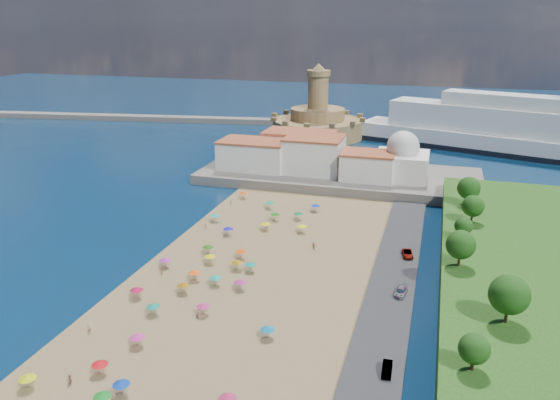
% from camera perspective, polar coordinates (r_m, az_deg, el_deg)
% --- Properties ---
extents(ground, '(700.00, 700.00, 0.00)m').
position_cam_1_polar(ground, '(117.14, -5.39, -7.27)').
color(ground, '#071938').
rests_on(ground, ground).
extents(terrace, '(90.00, 36.00, 3.00)m').
position_cam_1_polar(terrace, '(180.13, 6.17, 2.51)').
color(terrace, '#59544C').
rests_on(terrace, ground).
extents(jetty, '(18.00, 70.00, 2.40)m').
position_cam_1_polar(jetty, '(217.85, 2.16, 5.32)').
color(jetty, '#59544C').
rests_on(jetty, ground).
extents(breakwater, '(199.03, 34.77, 2.60)m').
position_cam_1_polar(breakwater, '(296.35, -14.43, 8.30)').
color(breakwater, '#59544C').
rests_on(breakwater, ground).
extents(waterfront_buildings, '(57.00, 29.00, 11.00)m').
position_cam_1_polar(waterfront_buildings, '(181.77, 2.22, 4.83)').
color(waterfront_buildings, silver).
rests_on(waterfront_buildings, terrace).
extents(domed_building, '(16.00, 16.00, 15.00)m').
position_cam_1_polar(domed_building, '(174.01, 12.64, 4.14)').
color(domed_building, silver).
rests_on(domed_building, terrace).
extents(fortress, '(40.00, 40.00, 32.40)m').
position_cam_1_polar(fortress, '(245.33, 3.94, 8.09)').
color(fortress, '#9D824E').
rests_on(fortress, ground).
extents(cruise_ship, '(128.47, 56.91, 28.09)m').
position_cam_1_polar(cruise_ship, '(231.89, 23.73, 6.38)').
color(cruise_ship, black).
rests_on(cruise_ship, ground).
extents(beach_parasols, '(32.99, 110.90, 2.20)m').
position_cam_1_polar(beach_parasols, '(106.01, -8.41, -9.01)').
color(beach_parasols, gray).
rests_on(beach_parasols, beach).
extents(beachgoers, '(34.58, 94.16, 1.86)m').
position_cam_1_polar(beachgoers, '(112.40, -8.61, -7.93)').
color(beachgoers, tan).
rests_on(beachgoers, beach).
extents(parked_cars, '(3.04, 65.75, 1.39)m').
position_cam_1_polar(parked_cars, '(100.84, 12.16, -11.28)').
color(parked_cars, gray).
rests_on(parked_cars, promenade).
extents(hillside_trees, '(12.93, 102.37, 7.92)m').
position_cam_1_polar(hillside_trees, '(100.15, 20.10, -6.61)').
color(hillside_trees, '#382314').
rests_on(hillside_trees, hillside).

